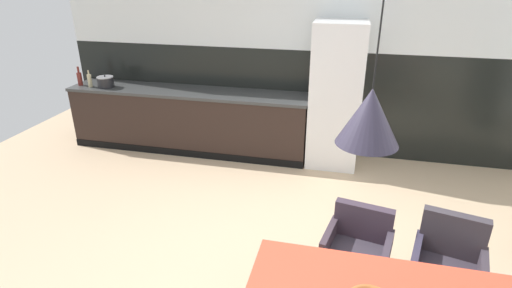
% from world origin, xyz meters
% --- Properties ---
extents(ground_plane, '(9.20, 9.20, 0.00)m').
position_xyz_m(ground_plane, '(0.00, 0.00, 0.00)').
color(ground_plane, tan).
extents(back_wall_splashback_dark, '(7.08, 0.12, 1.45)m').
position_xyz_m(back_wall_splashback_dark, '(0.00, 2.76, 0.72)').
color(back_wall_splashback_dark, black).
rests_on(back_wall_splashback_dark, ground).
extents(kitchen_counter, '(3.43, 0.63, 0.88)m').
position_xyz_m(kitchen_counter, '(-1.69, 2.40, 0.44)').
color(kitchen_counter, black).
rests_on(kitchen_counter, ground).
extents(refrigerator_column, '(0.65, 0.60, 1.87)m').
position_xyz_m(refrigerator_column, '(0.36, 2.40, 0.94)').
color(refrigerator_column, silver).
rests_on(refrigerator_column, ground).
extents(armchair_facing_counter, '(0.57, 0.57, 0.81)m').
position_xyz_m(armchair_facing_counter, '(1.33, -0.05, 0.52)').
color(armchair_facing_counter, '#37313C').
rests_on(armchair_facing_counter, ground).
extents(armchair_head_of_table, '(0.56, 0.55, 0.75)m').
position_xyz_m(armchair_head_of_table, '(0.69, -0.00, 0.50)').
color(armchair_head_of_table, '#37313C').
rests_on(armchair_head_of_table, ground).
extents(cooking_pot, '(0.23, 0.23, 0.18)m').
position_xyz_m(cooking_pot, '(-2.88, 2.28, 0.96)').
color(cooking_pot, black).
rests_on(cooking_pot, kitchen_counter).
extents(bottle_oil_tall, '(0.07, 0.07, 0.27)m').
position_xyz_m(bottle_oil_tall, '(-3.30, 2.29, 0.99)').
color(bottle_oil_tall, maroon).
rests_on(bottle_oil_tall, kitchen_counter).
extents(bottle_vinegar_dark, '(0.06, 0.06, 0.24)m').
position_xyz_m(bottle_vinegar_dark, '(-3.10, 2.24, 0.98)').
color(bottle_vinegar_dark, tan).
rests_on(bottle_vinegar_dark, kitchen_counter).
extents(pendant_lamp_over_table_near, '(0.30, 0.30, 1.15)m').
position_xyz_m(pendant_lamp_over_table_near, '(0.60, -0.86, 1.83)').
color(pendant_lamp_over_table_near, black).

